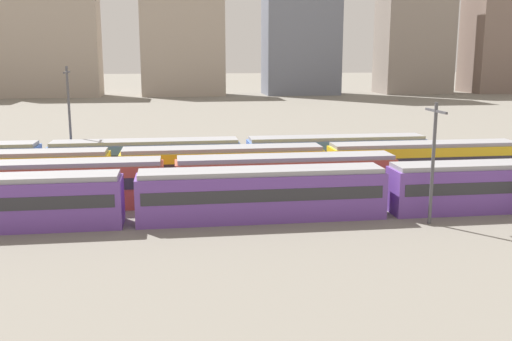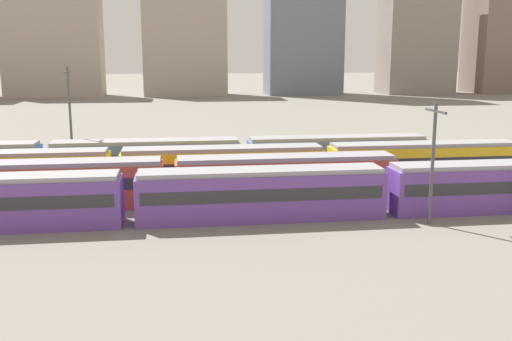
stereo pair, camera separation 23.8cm
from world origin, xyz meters
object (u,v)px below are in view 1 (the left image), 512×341
Objects in this scene: train_track_1 at (46,185)px; train_track_2 at (326,164)px; catenary_pole_2 at (433,157)px; train_track_0 at (129,198)px; train_track_3 at (146,159)px; catenary_pole_1 at (69,115)px.

train_track_2 is (23.63, 5.20, 0.00)m from train_track_1.
train_track_2 is 13.03× the size of catenary_pole_2.
train_track_3 is at bearing 87.99° from train_track_0.
catenary_pole_1 is 35.47m from catenary_pole_2.
train_track_3 is at bearing -23.34° from catenary_pole_1.
train_track_1 is 12.65m from train_track_3.
train_track_2 is 14.22m from catenary_pole_2.
train_track_0 is 20.45m from catenary_pole_1.
catenary_pole_2 is at bearing -41.94° from train_track_3.
train_track_1 is at bearing -88.89° from catenary_pole_1.
train_track_2 is at bearing -17.56° from train_track_3.
train_track_0 is at bearing -38.00° from train_track_1.
train_track_0 is at bearing -92.01° from train_track_3.
train_track_0 is 15.61m from train_track_3.
catenary_pole_2 is at bearing -72.71° from train_track_2.
train_track_2 is at bearing -19.41° from catenary_pole_1.
catenary_pole_2 is (27.77, -8.08, 2.94)m from train_track_1.
train_track_1 is 14.20m from catenary_pole_1.
train_track_3 is (-16.43, 5.20, -0.00)m from train_track_2.
train_track_1 is 29.07m from catenary_pole_2.
train_track_0 is 8.65× the size of catenary_pole_2.
train_track_1 is at bearing -167.59° from train_track_2.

